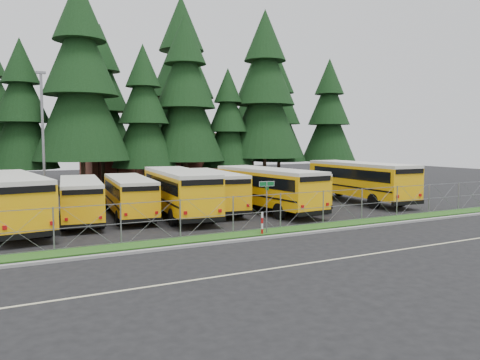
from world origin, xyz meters
The scene contains 28 objects.
ground centered at (0.00, 0.00, 0.00)m, with size 120.00×120.00×0.00m, color black.
curb centered at (0.00, -3.10, 0.06)m, with size 50.00×0.25×0.12m, color gray.
grass_verge centered at (0.00, -1.70, 0.03)m, with size 50.00×1.40×0.06m, color #184012.
road_lane_line centered at (0.00, -8.00, 0.01)m, with size 50.00×0.12×0.01m, color beige.
chainlink_fence centered at (0.00, -1.00, 1.00)m, with size 44.00×0.10×2.00m, color gray, non-canonical shape.
brick_building centered at (6.00, 40.00, 3.00)m, with size 22.00×10.00×6.00m, color brown.
bus_0 centered at (-14.58, 5.56, 1.55)m, with size 2.79×11.81×3.10m, color #FFB308, non-canonical shape.
bus_1 centered at (-10.70, 6.59, 1.30)m, with size 2.34×9.92×2.60m, color #FFB308, non-canonical shape.
bus_2 centered at (-7.65, 6.84, 1.30)m, with size 2.35×9.95×2.61m, color #FFB308, non-canonical shape.
bus_3 centered at (-4.70, 5.68, 1.52)m, with size 2.74×11.61×3.04m, color #FFB308, non-canonical shape.
bus_4 centered at (-1.90, 6.97, 1.40)m, with size 2.52×10.68×2.80m, color #FFB308, non-canonical shape.
bus_5 centered at (1.45, 4.91, 1.51)m, with size 2.72×11.54×3.03m, color #FFB308, non-canonical shape.
bus_6 centered at (3.72, 6.31, 1.37)m, with size 2.46×10.44×2.74m, color #FFB308, non-canonical shape.
bus_east centered at (10.58, 5.79, 1.61)m, with size 2.90×12.27×3.22m, color #FFB308, non-canonical shape.
street_sign centered at (-2.54, -2.06, 2.03)m, with size 0.83×0.54×2.81m.
striped_bollard centered at (-2.85, -2.12, 0.60)m, with size 0.11×0.11×1.20m, color #B20C0C.
light_standard centered at (-11.98, 15.33, 5.50)m, with size 0.70×0.35×10.14m.
conifer_2 centered at (-12.83, 27.25, 7.44)m, with size 6.72×6.72×14.87m, color black, non-canonical shape.
conifer_3 centered at (-7.67, 24.55, 10.30)m, with size 9.31×9.31×20.60m, color black, non-canonical shape.
conifer_4 centered at (-1.54, 24.48, 7.41)m, with size 6.70×6.70×14.82m, color black, non-canonical shape.
conifer_5 centered at (3.27, 25.04, 9.36)m, with size 8.46×8.46×18.71m, color black, non-canonical shape.
conifer_6 centered at (8.39, 25.03, 6.58)m, with size 5.95×5.95×13.16m, color black, non-canonical shape.
conifer_7 centered at (12.99, 24.59, 10.07)m, with size 9.10×9.10×20.13m, color black, non-canonical shape.
conifer_8 centered at (17.26, 28.22, 7.81)m, with size 7.06×7.06×15.62m, color black, non-canonical shape.
conifer_9 centered at (23.35, 25.77, 7.76)m, with size 7.02×7.02×15.52m, color black, non-canonical shape.
conifer_11 centered at (-4.07, 33.21, 9.20)m, with size 8.32×8.32×18.39m, color black, non-canonical shape.
conifer_12 centered at (5.20, 31.32, 11.20)m, with size 10.13×10.13×22.41m, color black, non-canonical shape.
conifer_13 centered at (16.23, 33.41, 8.01)m, with size 7.24×7.24×16.01m, color black, non-canonical shape.
Camera 1 is at (-15.11, -23.18, 4.96)m, focal length 35.00 mm.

